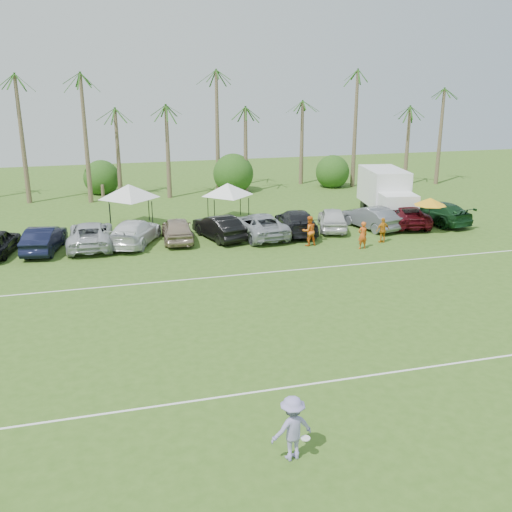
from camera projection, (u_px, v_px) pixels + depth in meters
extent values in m
plane|color=#395D1B|center=(320.00, 417.00, 18.02)|extent=(120.00, 120.00, 0.00)
cube|color=white|center=(299.00, 386.00, 19.86)|extent=(80.00, 0.10, 0.01)
cube|color=white|center=(225.00, 276.00, 30.91)|extent=(80.00, 0.10, 0.01)
cone|color=brown|center=(26.00, 143.00, 48.50)|extent=(0.44, 0.44, 10.00)
cone|color=brown|center=(74.00, 136.00, 49.36)|extent=(0.44, 0.44, 11.00)
cone|color=brown|center=(123.00, 152.00, 50.81)|extent=(0.44, 0.44, 8.00)
cone|color=brown|center=(167.00, 145.00, 51.68)|extent=(0.44, 0.44, 9.00)
cone|color=brown|center=(211.00, 138.00, 52.54)|extent=(0.44, 0.44, 10.00)
cone|color=brown|center=(253.00, 132.00, 53.40)|extent=(0.44, 0.44, 11.00)
cone|color=brown|center=(302.00, 146.00, 55.11)|extent=(0.44, 0.44, 8.00)
cone|color=brown|center=(350.00, 140.00, 56.22)|extent=(0.44, 0.44, 9.00)
cone|color=brown|center=(396.00, 133.00, 57.34)|extent=(0.44, 0.44, 10.00)
cone|color=brown|center=(432.00, 128.00, 58.20)|extent=(0.44, 0.44, 11.00)
cylinder|color=brown|center=(102.00, 188.00, 52.21)|extent=(0.30, 0.30, 1.40)
sphere|color=#1C4413|center=(102.00, 176.00, 51.88)|extent=(4.00, 4.00, 4.00)
cylinder|color=brown|center=(230.00, 182.00, 55.24)|extent=(0.30, 0.30, 1.40)
sphere|color=#1C4413|center=(230.00, 171.00, 54.91)|extent=(4.00, 4.00, 4.00)
cylinder|color=brown|center=(326.00, 177.00, 57.77)|extent=(0.30, 0.30, 1.40)
sphere|color=#1C4413|center=(327.00, 167.00, 57.44)|extent=(4.00, 4.00, 4.00)
imported|color=#D85218|center=(363.00, 235.00, 35.70)|extent=(0.67, 0.47, 1.75)
imported|color=orange|center=(309.00, 231.00, 36.36)|extent=(0.99, 0.80, 1.94)
imported|color=orange|center=(383.00, 230.00, 37.05)|extent=(1.00, 0.49, 1.65)
cube|color=white|center=(383.00, 186.00, 44.41)|extent=(3.50, 5.39, 2.73)
cube|color=white|center=(398.00, 210.00, 41.42)|extent=(2.79, 2.34, 2.29)
cube|color=black|center=(401.00, 217.00, 40.74)|extent=(2.53, 0.73, 1.09)
cube|color=#E5590C|center=(400.00, 192.00, 44.69)|extent=(0.30, 1.73, 0.98)
cylinder|color=black|center=(382.00, 218.00, 41.71)|extent=(0.48, 1.02, 0.98)
cylinder|color=black|center=(410.00, 217.00, 41.93)|extent=(0.48, 1.02, 0.98)
cylinder|color=black|center=(364.00, 205.00, 46.06)|extent=(0.48, 1.02, 0.98)
cylinder|color=black|center=(390.00, 204.00, 46.28)|extent=(0.48, 1.02, 0.98)
cylinder|color=black|center=(111.00, 218.00, 39.47)|extent=(0.06, 0.06, 2.05)
cylinder|color=black|center=(152.00, 216.00, 40.20)|extent=(0.06, 0.06, 2.05)
cylinder|color=black|center=(109.00, 209.00, 42.12)|extent=(0.06, 0.06, 2.05)
cylinder|color=black|center=(149.00, 207.00, 42.84)|extent=(0.06, 0.06, 2.05)
pyramid|color=silver|center=(129.00, 184.00, 40.55)|extent=(4.43, 4.43, 1.02)
cylinder|color=black|center=(214.00, 212.00, 41.62)|extent=(0.06, 0.06, 1.86)
cylinder|color=black|center=(249.00, 210.00, 42.28)|extent=(0.06, 0.06, 1.86)
cylinder|color=black|center=(208.00, 205.00, 44.01)|extent=(0.06, 0.06, 1.86)
cylinder|color=black|center=(240.00, 203.00, 44.66)|extent=(0.06, 0.06, 1.86)
pyramid|color=white|center=(227.00, 183.00, 42.59)|extent=(4.02, 4.02, 0.93)
cylinder|color=black|center=(429.00, 217.00, 39.30)|extent=(0.05, 0.05, 2.22)
cone|color=orange|center=(430.00, 201.00, 38.97)|extent=(2.22, 2.22, 0.51)
imported|color=#9088C0|center=(292.00, 428.00, 15.82)|extent=(1.35, 0.91, 1.93)
cylinder|color=white|center=(305.00, 438.00, 15.84)|extent=(0.27, 0.27, 0.03)
imported|color=black|center=(44.00, 239.00, 35.14)|extent=(2.58, 5.12, 1.61)
imported|color=#B2B5BB|center=(90.00, 235.00, 36.12)|extent=(2.87, 5.89, 1.61)
imported|color=white|center=(135.00, 232.00, 36.71)|extent=(4.23, 5.99, 1.61)
imported|color=gray|center=(177.00, 229.00, 37.37)|extent=(2.16, 4.83, 1.61)
imported|color=black|center=(219.00, 227.00, 37.97)|extent=(2.96, 5.17, 1.61)
imported|color=#979CA2|center=(259.00, 225.00, 38.47)|extent=(3.14, 6.00, 1.61)
imported|color=black|center=(296.00, 221.00, 39.45)|extent=(2.89, 5.78, 1.61)
imported|color=silver|center=(332.00, 219.00, 40.24)|extent=(3.29, 5.09, 1.61)
imported|color=slate|center=(370.00, 217.00, 40.61)|extent=(2.89, 5.16, 1.61)
imported|color=#470B12|center=(403.00, 214.00, 41.59)|extent=(3.65, 6.18, 1.61)
imported|color=#143A1B|center=(438.00, 213.00, 42.06)|extent=(3.26, 5.88, 1.61)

